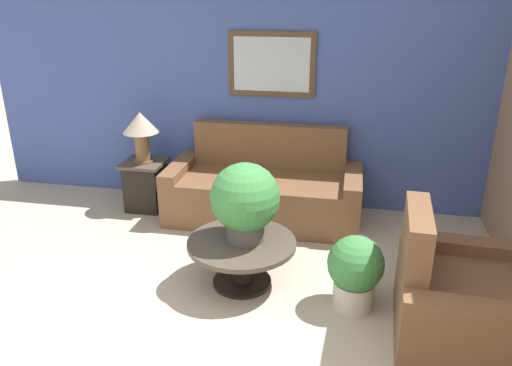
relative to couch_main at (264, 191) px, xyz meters
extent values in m
cube|color=#42569E|center=(-0.01, 0.48, 0.99)|extent=(6.70, 0.06, 2.60)
cube|color=#4C3823|center=(-0.01, 0.44, 1.29)|extent=(0.94, 0.03, 0.69)
cube|color=#B2BCC6|center=(-0.01, 0.42, 1.29)|extent=(0.82, 0.01, 0.57)
cube|color=brown|center=(0.00, -0.05, -0.07)|extent=(1.69, 0.89, 0.49)
cube|color=brown|center=(0.00, 0.32, 0.42)|extent=(1.69, 0.16, 0.49)
cube|color=brown|center=(-0.94, -0.05, -0.02)|extent=(0.18, 0.89, 0.59)
cube|color=brown|center=(0.94, -0.05, -0.02)|extent=(0.18, 0.89, 0.59)
cube|color=brown|center=(1.74, -1.74, -0.07)|extent=(0.93, 0.73, 0.49)
cube|color=brown|center=(1.37, -1.72, 0.42)|extent=(0.20, 0.69, 0.49)
cube|color=brown|center=(1.72, -2.17, -0.02)|extent=(0.90, 0.23, 0.59)
cube|color=brown|center=(1.76, -1.31, -0.02)|extent=(0.90, 0.23, 0.59)
cylinder|color=black|center=(0.05, -1.33, -0.30)|extent=(0.50, 0.50, 0.03)
cylinder|color=black|center=(0.05, -1.33, -0.11)|extent=(0.16, 0.16, 0.34)
cylinder|color=#473D33|center=(0.05, -1.33, 0.07)|extent=(0.91, 0.91, 0.04)
cube|color=black|center=(-1.37, -0.01, -0.05)|extent=(0.39, 0.39, 0.53)
cube|color=#473D33|center=(-1.37, -0.01, 0.23)|extent=(0.46, 0.46, 0.03)
cylinder|color=brown|center=(-1.37, -0.01, 0.26)|extent=(0.23, 0.23, 0.02)
cylinder|color=brown|center=(-1.37, -0.01, 0.43)|extent=(0.16, 0.16, 0.32)
cone|color=gray|center=(-1.37, -0.01, 0.70)|extent=(0.39, 0.39, 0.22)
cylinder|color=#4C4742|center=(0.07, -1.30, 0.18)|extent=(0.32, 0.32, 0.17)
sphere|color=#387A3D|center=(0.07, -1.30, 0.48)|extent=(0.57, 0.57, 0.57)
cylinder|color=beige|center=(0.99, -1.49, -0.20)|extent=(0.32, 0.32, 0.23)
sphere|color=#387A3D|center=(0.99, -1.49, 0.08)|extent=(0.44, 0.44, 0.44)
camera|label=1|loc=(0.88, -4.92, 2.07)|focal=35.00mm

